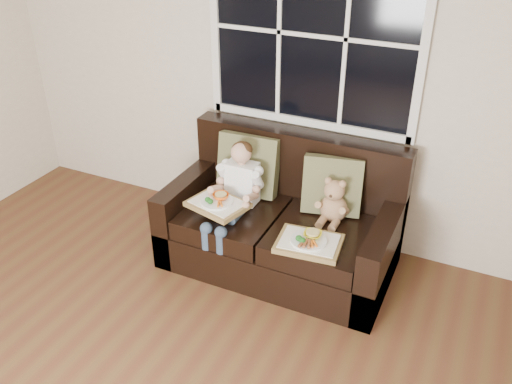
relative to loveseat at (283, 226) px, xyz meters
The scene contains 8 objects.
window_back 1.42m from the loveseat, 90.00° to the left, with size 1.62×0.04×1.37m.
loveseat is the anchor object (origin of this frame).
pillow_left 0.54m from the loveseat, 157.03° to the left, with size 0.49×0.25×0.49m.
pillow_right 0.50m from the loveseat, 25.41° to the left, with size 0.46×0.29×0.44m.
child 0.47m from the loveseat, 160.86° to the right, with size 0.34×0.58×0.78m.
teddy_bear 0.47m from the loveseat, ahead, with size 0.20×0.26×0.35m.
tray_left 0.56m from the loveseat, 143.30° to the right, with size 0.47×0.40×0.09m.
tray_right 0.51m from the loveseat, 45.72° to the right, with size 0.47×0.37×0.10m.
Camera 1 is at (1.76, -1.19, 2.61)m, focal length 38.00 mm.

